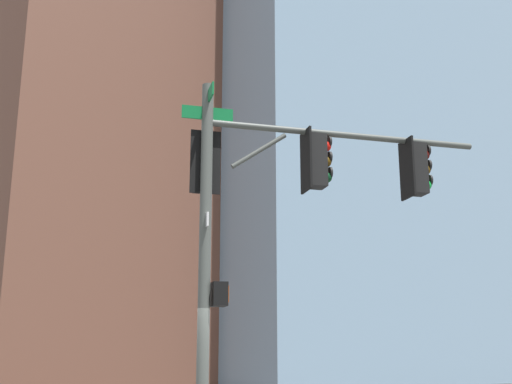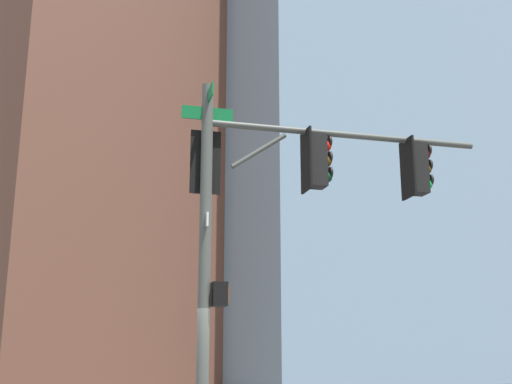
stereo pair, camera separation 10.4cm
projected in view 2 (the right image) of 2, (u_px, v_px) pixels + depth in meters
name	position (u px, v px, depth m)	size (l,w,h in m)	color
signal_pole_assembly	(280.00, 194.00, 11.88)	(5.25, 2.91, 6.50)	#4C514C
building_brick_nearside	(239.00, 104.00, 61.88)	(18.35, 19.00, 49.84)	#4C3328
building_brick_midblock	(130.00, 162.00, 47.27)	(22.14, 17.91, 30.85)	brown
building_brick_farside	(103.00, 189.00, 58.91)	(20.47, 19.13, 32.88)	#845B47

